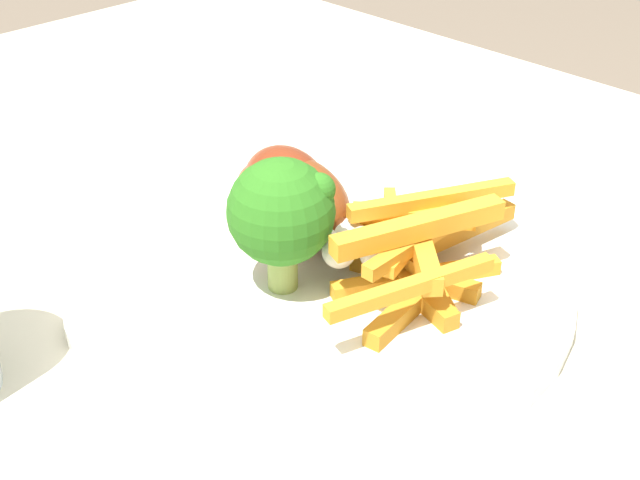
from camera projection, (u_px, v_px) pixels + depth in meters
dining_table at (264, 355)px, 0.63m from camera, size 0.96×0.77×0.71m
dinner_plate at (320, 277)px, 0.50m from camera, size 0.30×0.30×0.01m
broccoli_floret_front at (283, 210)px, 0.46m from camera, size 0.06×0.06×0.08m
carrot_fries_pile at (418, 248)px, 0.48m from camera, size 0.12×0.17×0.05m
chicken_drumstick_near at (297, 201)px, 0.52m from camera, size 0.13×0.06×0.05m
chicken_drumstick_far at (296, 198)px, 0.53m from camera, size 0.14×0.06×0.04m
chicken_drumstick_extra at (289, 193)px, 0.53m from camera, size 0.12×0.07×0.05m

